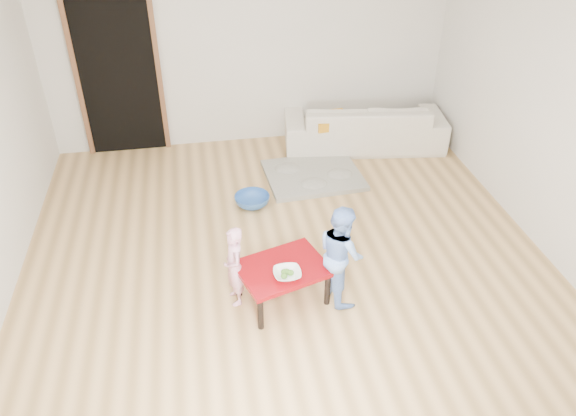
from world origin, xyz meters
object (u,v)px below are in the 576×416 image
object	(u,v)px
red_table	(283,283)
child_blue	(341,253)
child_pink	(234,266)
basin	(252,201)
bowl	(287,274)
sofa	(364,124)

from	to	relation	value
red_table	child_blue	world-z (taller)	child_blue
child_pink	basin	bearing A→B (deg)	159.02
red_table	basin	size ratio (longest dim) A/B	1.91
red_table	bowl	distance (m)	0.25
basin	red_table	bearing A→B (deg)	-87.05
red_table	bowl	xyz separation A→B (m)	(0.02, -0.13, 0.21)
red_table	child_blue	distance (m)	0.57
red_table	basin	world-z (taller)	red_table
sofa	bowl	distance (m)	3.22
sofa	child_blue	distance (m)	2.93
red_table	child_blue	size ratio (longest dim) A/B	0.79
child_blue	basin	distance (m)	1.72
bowl	basin	bearing A→B (deg)	93.32
sofa	bowl	world-z (taller)	sofa
sofa	red_table	xyz separation A→B (m)	(-1.53, -2.71, -0.11)
red_table	child_pink	bearing A→B (deg)	171.25
child_blue	basin	bearing A→B (deg)	6.69
child_pink	basin	distance (m)	1.55
red_table	child_blue	bearing A→B (deg)	-3.45
bowl	basin	distance (m)	1.71
sofa	child_pink	size ratio (longest dim) A/B	2.68
bowl	child_pink	xyz separation A→B (m)	(-0.42, 0.19, -0.02)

